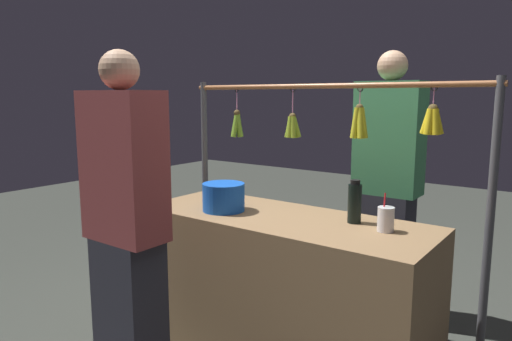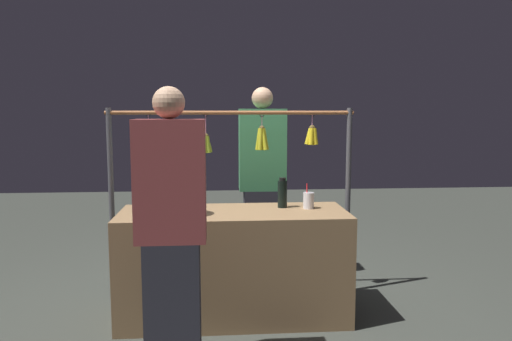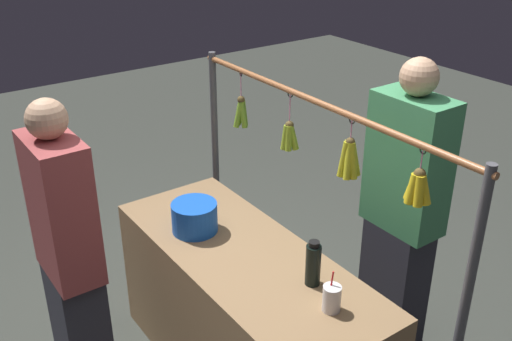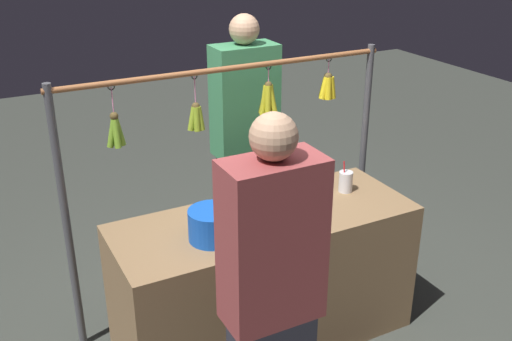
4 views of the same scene
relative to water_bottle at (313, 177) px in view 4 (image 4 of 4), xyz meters
name	(u,v)px [view 4 (image 4 of 4)]	position (x,y,z in m)	size (l,w,h in m)	color
ground_plane	(264,336)	(0.38, 0.12, -0.93)	(12.00, 12.00, 0.00)	#3B3F38
market_counter	(265,279)	(0.38, 0.12, -0.52)	(1.70, 0.65, 0.81)	olive
display_rack	(235,141)	(0.35, -0.32, 0.18)	(2.03, 0.11, 1.59)	#4C4C51
water_bottle	(313,177)	(0.00, 0.00, 0.00)	(0.07, 0.07, 0.23)	black
blue_bucket	(213,225)	(0.74, 0.21, -0.03)	(0.25, 0.25, 0.16)	blue
drink_cup	(346,182)	(-0.19, 0.06, -0.05)	(0.08, 0.08, 0.19)	silver
vendor_person	(245,148)	(0.09, -0.71, -0.05)	(0.42, 0.23, 1.77)	#2D2D38
customer_person	(271,309)	(0.77, 0.89, -0.09)	(0.40, 0.22, 1.69)	#2D2D38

